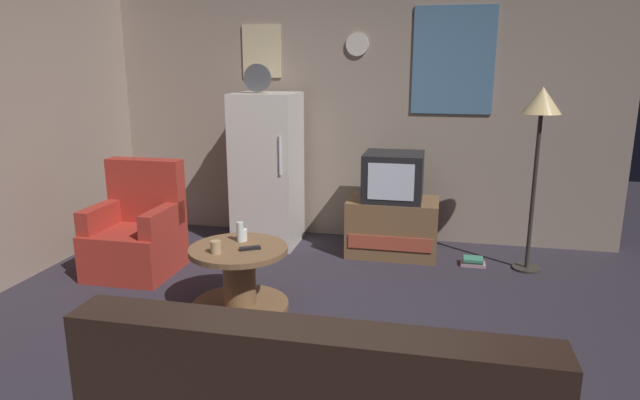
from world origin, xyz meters
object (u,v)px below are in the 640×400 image
Objects in this scene: coffee_table at (239,278)px; wine_glass at (240,232)px; remote_control at (250,248)px; armchair at (137,234)px; tv_stand at (392,227)px; book_stack at (473,262)px; fridge at (267,170)px; mug_ceramic_tan at (216,247)px; crt_tv at (393,176)px; mug_ceramic_white at (242,235)px; standing_lamp at (541,115)px.

wine_glass reaches higher than coffee_table.
armchair is at bearing 124.26° from remote_control.
armchair is at bearing -156.65° from tv_stand.
book_stack is at bearing 8.37° from remote_control.
tv_stand is 1.77m from coffee_table.
coffee_table is 1.26m from armchair.
fridge reaches higher than mug_ceramic_tan.
crt_tv is 6.00× the size of mug_ceramic_white.
mug_ceramic_white is at bearing 75.02° from mug_ceramic_tan.
crt_tv is 6.00× the size of mug_ceramic_tan.
mug_ceramic_white is 0.09× the size of armchair.
crt_tv reaches higher than remote_control.
mug_ceramic_white is (-1.01, -1.31, -0.23)m from crt_tv.
standing_lamp is 17.67× the size of mug_ceramic_tan.
mug_ceramic_tan is 0.24m from remote_control.
mug_ceramic_tan is 0.42× the size of book_stack.
fridge is 2.54m from standing_lamp.
standing_lamp is 17.67× the size of mug_ceramic_white.
crt_tv reaches higher than mug_ceramic_white.
armchair is (-2.12, -0.92, -0.42)m from crt_tv.
remote_control is (0.13, -0.16, -0.06)m from wine_glass.
coffee_table is 2.18m from book_stack.
remote_control is at bearing -120.58° from crt_tv.
book_stack is (0.75, -0.17, -0.23)m from tv_stand.
coffee_table is 4.80× the size of wine_glass.
mug_ceramic_tan is (-0.08, -0.31, 0.00)m from mug_ceramic_white.
mug_ceramic_white is at bearing -127.84° from tv_stand.
coffee_table is 0.32m from mug_ceramic_white.
fridge is 1.84× the size of armchair.
fridge is 1.24m from crt_tv.
wine_glass is 1.00× the size of remote_control.
wine_glass is 0.16× the size of armchair.
remote_control is (-2.10, -1.33, -0.87)m from standing_lamp.
book_stack is (1.85, 1.45, -0.49)m from mug_ceramic_tan.
fridge is 2.46× the size of coffee_table.
wine_glass is at bearing -20.53° from armchair.
fridge is at bearing 72.18° from remote_control.
remote_control is (0.36, -1.56, -0.27)m from fridge.
fridge is 11.80× the size of wine_glass.
remote_control is 0.69× the size of book_stack.
coffee_table is (-0.99, -1.46, -0.03)m from tv_stand.
standing_lamp is 1.40m from book_stack.
tv_stand is 0.80m from book_stack.
remote_control is (-0.89, -1.50, 0.22)m from tv_stand.
tv_stand is at bearing 172.26° from standing_lamp.
fridge reaches higher than armchair.
fridge reaches higher than coffee_table.
book_stack is at bearing 38.20° from mug_ceramic_tan.
fridge is 1.43m from wine_glass.
mug_ceramic_white reaches higher than coffee_table.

